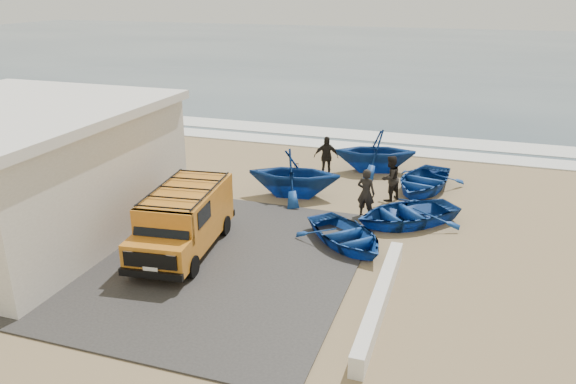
% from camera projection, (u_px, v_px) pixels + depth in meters
% --- Properties ---
extents(ground, '(160.00, 160.00, 0.00)m').
position_uv_depth(ground, '(246.00, 237.00, 18.83)').
color(ground, '#917A54').
extents(slab, '(12.00, 10.00, 0.05)m').
position_uv_depth(slab, '(163.00, 253.00, 17.64)').
color(slab, '#383633').
rests_on(slab, ground).
extents(ocean, '(180.00, 88.00, 0.01)m').
position_uv_depth(ocean, '(421.00, 54.00, 68.63)').
color(ocean, '#385166').
rests_on(ocean, ground).
extents(surf_line, '(180.00, 1.60, 0.06)m').
position_uv_depth(surf_line, '(334.00, 145.00, 29.49)').
color(surf_line, white).
rests_on(surf_line, ground).
extents(surf_wash, '(180.00, 2.20, 0.04)m').
position_uv_depth(surf_wash, '(344.00, 134.00, 31.72)').
color(surf_wash, white).
rests_on(surf_wash, ground).
extents(building, '(8.40, 9.40, 4.30)m').
position_uv_depth(building, '(12.00, 171.00, 18.53)').
color(building, white).
rests_on(building, ground).
extents(parapet, '(0.35, 6.00, 0.55)m').
position_uv_depth(parapet, '(380.00, 299.00, 14.58)').
color(parapet, silver).
rests_on(parapet, ground).
extents(van, '(2.38, 4.95, 2.04)m').
position_uv_depth(van, '(184.00, 218.00, 17.53)').
color(van, orange).
rests_on(van, ground).
extents(boat_near_left, '(4.22, 4.21, 0.72)m').
position_uv_depth(boat_near_left, '(346.00, 235.00, 18.09)').
color(boat_near_left, '#134096').
rests_on(boat_near_left, ground).
extents(boat_near_right, '(4.74, 4.60, 0.80)m').
position_uv_depth(boat_near_right, '(406.00, 213.00, 19.74)').
color(boat_near_right, '#134096').
rests_on(boat_near_right, ground).
extents(boat_mid_left, '(4.07, 3.65, 1.92)m').
position_uv_depth(boat_mid_left, '(294.00, 173.00, 22.15)').
color(boat_mid_left, '#134096').
rests_on(boat_mid_left, ground).
extents(boat_mid_right, '(3.54, 4.38, 0.80)m').
position_uv_depth(boat_mid_right, '(423.00, 181.00, 23.00)').
color(boat_mid_right, '#134096').
rests_on(boat_mid_right, ground).
extents(boat_far_left, '(4.30, 3.95, 1.91)m').
position_uv_depth(boat_far_left, '(375.00, 151.00, 25.14)').
color(boat_far_left, '#134096').
rests_on(boat_far_left, ground).
extents(fisherman_front, '(0.72, 0.53, 1.82)m').
position_uv_depth(fisherman_front, '(366.00, 193.00, 20.17)').
color(fisherman_front, black).
rests_on(fisherman_front, ground).
extents(fisherman_middle, '(1.05, 1.11, 1.80)m').
position_uv_depth(fisherman_middle, '(390.00, 178.00, 21.74)').
color(fisherman_middle, black).
rests_on(fisherman_middle, ground).
extents(fisherman_back, '(1.15, 0.74, 1.82)m').
position_uv_depth(fisherman_back, '(326.00, 157.00, 24.42)').
color(fisherman_back, black).
rests_on(fisherman_back, ground).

